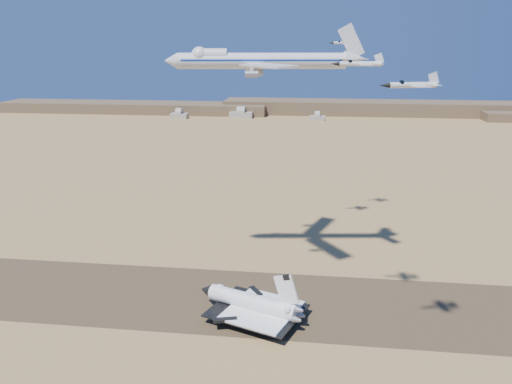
# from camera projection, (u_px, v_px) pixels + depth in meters

# --- Properties ---
(ground) EXTENTS (1200.00, 1200.00, 0.00)m
(ground) POSITION_uv_depth(u_px,v_px,m) (204.00, 298.00, 192.25)
(ground) COLOR tan
(ground) RESTS_ON ground
(runway) EXTENTS (600.00, 50.00, 0.06)m
(runway) POSITION_uv_depth(u_px,v_px,m) (204.00, 298.00, 192.24)
(runway) COLOR brown
(runway) RESTS_ON ground
(ridgeline) EXTENTS (960.00, 90.00, 18.00)m
(ridgeline) POSITION_uv_depth(u_px,v_px,m) (336.00, 109.00, 683.81)
(ridgeline) COLOR brown
(ridgeline) RESTS_ON ground
(hangars) EXTENTS (200.50, 29.50, 30.00)m
(hangars) POSITION_uv_depth(u_px,v_px,m) (237.00, 115.00, 653.42)
(hangars) COLOR #B7B3A2
(hangars) RESTS_ON ground
(shuttle) EXTENTS (41.50, 34.06, 20.18)m
(shuttle) POSITION_uv_depth(u_px,v_px,m) (251.00, 304.00, 177.28)
(shuttle) COLOR white
(shuttle) RESTS_ON runway
(carrier_747) EXTENTS (76.58, 58.67, 19.01)m
(carrier_747) POSITION_uv_depth(u_px,v_px,m) (256.00, 61.00, 190.28)
(carrier_747) COLOR silver
(crew_a) EXTENTS (0.49, 0.65, 1.60)m
(crew_a) POSITION_uv_depth(u_px,v_px,m) (265.00, 324.00, 172.70)
(crew_a) COLOR #D23E0C
(crew_a) RESTS_ON runway
(crew_b) EXTENTS (0.91, 0.97, 1.74)m
(crew_b) POSITION_uv_depth(u_px,v_px,m) (276.00, 331.00, 168.66)
(crew_b) COLOR #D23E0C
(crew_b) RESTS_ON runway
(crew_c) EXTENTS (0.96, 1.08, 1.66)m
(crew_c) POSITION_uv_depth(u_px,v_px,m) (272.00, 331.00, 168.76)
(crew_c) COLOR #D23E0C
(crew_c) RESTS_ON runway
(chase_jet_a) EXTENTS (15.45, 8.35, 3.85)m
(chase_jet_a) POSITION_uv_depth(u_px,v_px,m) (359.00, 64.00, 145.32)
(chase_jet_a) COLOR silver
(chase_jet_b) EXTENTS (15.47, 9.01, 3.94)m
(chase_jet_b) POSITION_uv_depth(u_px,v_px,m) (412.00, 85.00, 124.49)
(chase_jet_b) COLOR silver
(chase_jet_c) EXTENTS (14.10, 8.11, 3.57)m
(chase_jet_c) POSITION_uv_depth(u_px,v_px,m) (320.00, 62.00, 234.86)
(chase_jet_c) COLOR silver
(chase_jet_d) EXTENTS (13.88, 7.75, 3.47)m
(chase_jet_d) POSITION_uv_depth(u_px,v_px,m) (344.00, 43.00, 243.91)
(chase_jet_d) COLOR silver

